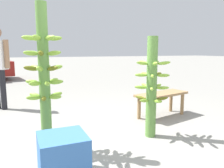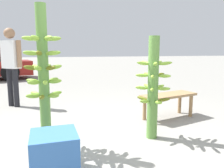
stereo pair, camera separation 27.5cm
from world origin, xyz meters
The scene contains 6 objects.
ground_plane centered at (0.00, 0.00, 0.00)m, with size 80.00×80.00×0.00m, color gray.
banana_stalk_left centered at (-0.62, 0.33, 0.87)m, with size 0.43×0.43×1.66m.
banana_stalk_center centered at (0.72, 0.25, 0.68)m, with size 0.46×0.47×1.33m.
vendor_person centered at (-1.24, 2.61, 0.97)m, with size 0.48×0.46×1.60m.
market_bench centered at (1.39, 0.93, 0.34)m, with size 1.05×0.56×0.42m.
produce_crate centered at (-0.56, -0.30, 0.21)m, with size 0.41×0.41×0.41m.
Camera 2 is at (-0.61, -2.25, 1.15)m, focal length 35.00 mm.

